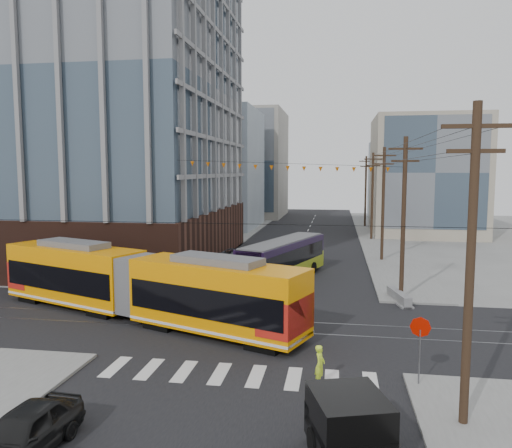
% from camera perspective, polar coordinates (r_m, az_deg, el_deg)
% --- Properties ---
extents(ground, '(160.00, 160.00, 0.00)m').
position_cam_1_polar(ground, '(25.18, -0.71, -14.25)').
color(ground, slate).
extents(office_building, '(30.00, 25.00, 28.60)m').
position_cam_1_polar(office_building, '(53.38, -20.54, 11.69)').
color(office_building, '#381E16').
rests_on(office_building, ground).
extents(bg_bldg_nw_near, '(18.00, 16.00, 18.00)m').
position_cam_1_polar(bg_bldg_nw_near, '(78.15, -6.48, 6.26)').
color(bg_bldg_nw_near, '#8C99A5').
rests_on(bg_bldg_nw_near, ground).
extents(bg_bldg_ne_near, '(14.00, 14.00, 16.00)m').
position_cam_1_polar(bg_bldg_ne_near, '(72.25, 18.78, 5.19)').
color(bg_bldg_ne_near, gray).
rests_on(bg_bldg_ne_near, ground).
extents(bg_bldg_nw_far, '(16.00, 18.00, 20.00)m').
position_cam_1_polar(bg_bldg_nw_far, '(96.96, -1.55, 6.85)').
color(bg_bldg_nw_far, gray).
rests_on(bg_bldg_nw_far, ground).
extents(bg_bldg_ne_far, '(16.00, 16.00, 14.00)m').
position_cam_1_polar(bg_bldg_ne_far, '(92.33, 17.94, 4.73)').
color(bg_bldg_ne_far, '#8C99A5').
rests_on(bg_bldg_ne_far, ground).
extents(utility_pole_near, '(0.30, 0.30, 11.00)m').
position_cam_1_polar(utility_pole_near, '(18.11, 23.27, -4.78)').
color(utility_pole_near, black).
rests_on(utility_pole_near, ground).
extents(utility_pole_far, '(0.30, 0.30, 11.00)m').
position_cam_1_polar(utility_pole_far, '(79.44, 12.41, 3.63)').
color(utility_pole_far, black).
rests_on(utility_pole_far, ground).
extents(streetcar, '(20.86, 10.58, 4.09)m').
position_cam_1_polar(streetcar, '(30.45, -13.22, -6.79)').
color(streetcar, orange).
rests_on(streetcar, ground).
extents(city_bus, '(6.18, 11.86, 3.31)m').
position_cam_1_polar(city_bus, '(40.30, 3.14, -4.05)').
color(city_bus, black).
rests_on(city_bus, ground).
extents(black_sedan, '(2.15, 4.62, 1.53)m').
position_cam_1_polar(black_sedan, '(18.02, -25.08, -20.85)').
color(black_sedan, black).
rests_on(black_sedan, ground).
extents(parked_car_silver, '(3.32, 5.09, 1.59)m').
position_cam_1_polar(parked_car_silver, '(40.63, -4.66, -5.21)').
color(parked_car_silver, '#A1A3AE').
rests_on(parked_car_silver, ground).
extents(parked_car_white, '(2.38, 4.48, 1.24)m').
position_cam_1_polar(parked_car_white, '(42.38, -4.44, -4.98)').
color(parked_car_white, beige).
rests_on(parked_car_white, ground).
extents(parked_car_grey, '(3.44, 4.74, 1.20)m').
position_cam_1_polar(parked_car_grey, '(49.05, -2.37, -3.47)').
color(parked_car_grey, '#474C54').
rests_on(parked_car_grey, ground).
extents(pedestrian, '(0.50, 0.67, 1.67)m').
position_cam_1_polar(pedestrian, '(21.40, 7.32, -15.69)').
color(pedestrian, '#CFF32D').
rests_on(pedestrian, ground).
extents(stop_sign, '(1.01, 1.01, 2.73)m').
position_cam_1_polar(stop_sign, '(21.84, 18.18, -14.00)').
color(stop_sign, '#A70D00').
rests_on(stop_sign, ground).
extents(jersey_barrier, '(1.54, 3.65, 0.71)m').
position_cam_1_polar(jersey_barrier, '(35.04, 16.01, -8.01)').
color(jersey_barrier, slate).
rests_on(jersey_barrier, ground).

